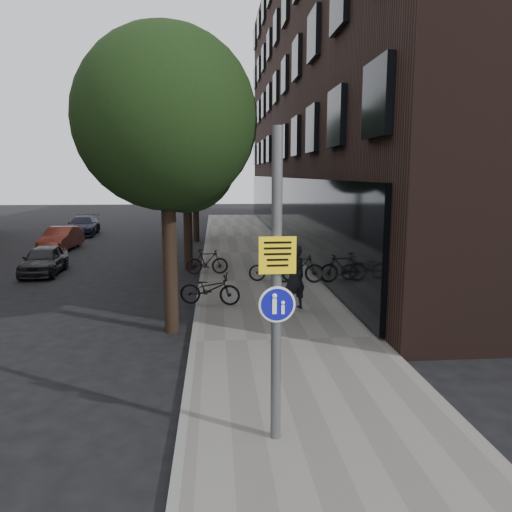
{
  "coord_description": "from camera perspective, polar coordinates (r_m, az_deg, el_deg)",
  "views": [
    {
      "loc": [
        -1.45,
        -7.95,
        3.99
      ],
      "look_at": [
        -0.47,
        4.12,
        2.0
      ],
      "focal_mm": 35.0,
      "sensor_mm": 36.0,
      "label": 1
    }
  ],
  "objects": [
    {
      "name": "street_tree_far",
      "position": [
        30.13,
        -6.86,
        11.41
      ],
      "size": [
        5.0,
        5.0,
        7.8
      ],
      "color": "black",
      "rests_on": "ground"
    },
    {
      "name": "curb_edge",
      "position": [
        18.38,
        -6.29,
        -3.05
      ],
      "size": [
        0.15,
        60.0,
        0.13
      ],
      "primitive_type": "cube",
      "color": "slate",
      "rests_on": "ground"
    },
    {
      "name": "building_right_dark_brick",
      "position": [
        31.95,
        14.25,
        18.09
      ],
      "size": [
        12.0,
        40.0,
        18.0
      ],
      "primitive_type": "cube",
      "color": "black",
      "rests_on": "ground"
    },
    {
      "name": "parked_car_mid",
      "position": [
        28.41,
        -21.39,
        1.87
      ],
      "size": [
        1.5,
        3.78,
        1.22
      ],
      "primitive_type": "imported",
      "rotation": [
        0.0,
        0.0,
        -0.06
      ],
      "color": "maroon",
      "rests_on": "ground"
    },
    {
      "name": "street_tree_mid",
      "position": [
        21.14,
        -7.77,
        12.3
      ],
      "size": [
        5.0,
        5.0,
        7.8
      ],
      "color": "black",
      "rests_on": "ground"
    },
    {
      "name": "sidewalk",
      "position": [
        18.45,
        0.72,
        -2.96
      ],
      "size": [
        4.5,
        60.0,
        0.12
      ],
      "primitive_type": "cube",
      "color": "slate",
      "rests_on": "ground"
    },
    {
      "name": "parked_bike_curb_near",
      "position": [
        15.01,
        -5.29,
        -3.76
      ],
      "size": [
        1.92,
        1.01,
        0.96
      ],
      "primitive_type": "imported",
      "rotation": [
        0.0,
        0.0,
        1.36
      ],
      "color": "black",
      "rests_on": "sidewalk"
    },
    {
      "name": "street_tree_near",
      "position": [
        12.68,
        -9.84,
        14.26
      ],
      "size": [
        4.4,
        4.4,
        7.5
      ],
      "color": "black",
      "rests_on": "ground"
    },
    {
      "name": "parked_car_near",
      "position": [
        21.81,
        -23.08,
        -0.41
      ],
      "size": [
        1.54,
        3.46,
        1.16
      ],
      "primitive_type": "imported",
      "rotation": [
        0.0,
        0.0,
        0.05
      ],
      "color": "black",
      "rests_on": "ground"
    },
    {
      "name": "parked_bike_facade_far",
      "position": [
        17.97,
        4.95,
        -1.38
      ],
      "size": [
        1.84,
        0.69,
        1.08
      ],
      "primitive_type": "imported",
      "rotation": [
        0.0,
        0.0,
        1.47
      ],
      "color": "black",
      "rests_on": "sidewalk"
    },
    {
      "name": "pedestrian",
      "position": [
        14.4,
        4.44,
        -2.42
      ],
      "size": [
        0.81,
        0.7,
        1.89
      ],
      "primitive_type": "imported",
      "rotation": [
        0.0,
        0.0,
        3.58
      ],
      "color": "black",
      "rests_on": "sidewalk"
    },
    {
      "name": "signpost",
      "position": [
        7.08,
        2.34,
        -3.63
      ],
      "size": [
        0.52,
        0.15,
        4.52
      ],
      "rotation": [
        0.0,
        0.0,
        0.01
      ],
      "color": "#595B5E",
      "rests_on": "sidewalk"
    },
    {
      "name": "parked_bike_facade_near",
      "position": [
        18.22,
        2.01,
        -1.41
      ],
      "size": [
        1.86,
        0.81,
        0.95
      ],
      "primitive_type": "imported",
      "rotation": [
        0.0,
        0.0,
        1.47
      ],
      "color": "black",
      "rests_on": "sidewalk"
    },
    {
      "name": "parked_bike_curb_far",
      "position": [
        19.58,
        -5.63,
        -0.64
      ],
      "size": [
        1.65,
        0.49,
        0.99
      ],
      "primitive_type": "imported",
      "rotation": [
        0.0,
        0.0,
        1.59
      ],
      "color": "black",
      "rests_on": "sidewalk"
    },
    {
      "name": "parked_car_far",
      "position": [
        34.89,
        -19.16,
        3.3
      ],
      "size": [
        2.11,
        4.47,
        1.26
      ],
      "primitive_type": "imported",
      "rotation": [
        0.0,
        0.0,
        0.08
      ],
      "color": "black",
      "rests_on": "ground"
    },
    {
      "name": "ground",
      "position": [
        9.01,
        5.33,
        -17.0
      ],
      "size": [
        120.0,
        120.0,
        0.0
      ],
      "primitive_type": "plane",
      "color": "black",
      "rests_on": "ground"
    }
  ]
}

